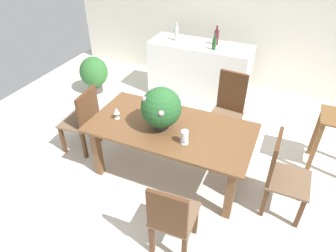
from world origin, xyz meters
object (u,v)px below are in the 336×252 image
at_px(chair_far_right, 228,106).
at_px(potted_plant_floor, 94,73).
at_px(wine_bottle_green, 176,33).
at_px(kitchen_counter, 199,71).
at_px(wine_bottle_tall, 214,44).
at_px(flower_centerpiece, 161,108).
at_px(crystal_vase_center_near, 175,103).
at_px(chair_head_end, 84,117).
at_px(dining_table, 171,135).
at_px(chair_foot_end, 281,171).
at_px(wine_glass, 116,111).
at_px(crystal_vase_left, 185,136).
at_px(chair_near_right, 171,218).
at_px(wine_bottle_dark, 216,37).

relative_size(chair_far_right, potted_plant_floor, 1.53).
distance_m(wine_bottle_green, potted_plant_floor, 1.65).
xyz_separation_m(kitchen_counter, wine_bottle_tall, (0.27, -0.14, 0.59)).
xyz_separation_m(flower_centerpiece, crystal_vase_center_near, (0.00, 0.39, -0.16)).
bearing_deg(crystal_vase_center_near, chair_head_end, -164.60).
xyz_separation_m(dining_table, crystal_vase_center_near, (-0.09, 0.33, 0.23)).
xyz_separation_m(chair_foot_end, flower_centerpiece, (-1.37, -0.06, 0.48)).
distance_m(crystal_vase_center_near, potted_plant_floor, 2.35).
distance_m(chair_foot_end, wine_glass, 1.97).
xyz_separation_m(crystal_vase_left, wine_glass, (-0.91, 0.11, 0.02)).
relative_size(chair_near_right, potted_plant_floor, 1.36).
distance_m(chair_head_end, potted_plant_floor, 1.65).
height_order(chair_far_right, flower_centerpiece, flower_centerpiece).
xyz_separation_m(dining_table, flower_centerpiece, (-0.10, -0.06, 0.39)).
bearing_deg(wine_bottle_green, chair_foot_end, -44.54).
bearing_deg(wine_bottle_dark, chair_foot_end, -56.65).
bearing_deg(chair_far_right, chair_head_end, -144.48).
relative_size(flower_centerpiece, wine_bottle_tall, 2.02).
height_order(crystal_vase_left, wine_glass, crystal_vase_left).
relative_size(chair_foot_end, flower_centerpiece, 1.88).
xyz_separation_m(chair_head_end, chair_foot_end, (2.56, -0.01, 0.01)).
bearing_deg(dining_table, potted_plant_floor, 146.45).
distance_m(chair_near_right, crystal_vase_center_near, 1.48).
height_order(kitchen_counter, wine_bottle_dark, wine_bottle_dark).
height_order(crystal_vase_left, wine_bottle_tall, wine_bottle_tall).
height_order(chair_foot_end, wine_bottle_tall, wine_bottle_tall).
bearing_deg(wine_bottle_green, dining_table, -68.91).
height_order(chair_foot_end, crystal_vase_center_near, chair_foot_end).
distance_m(wine_bottle_tall, wine_bottle_dark, 0.22).
relative_size(crystal_vase_left, wine_bottle_green, 0.53).
bearing_deg(wine_bottle_dark, chair_near_right, -80.05).
bearing_deg(chair_far_right, crystal_vase_center_near, -123.01).
bearing_deg(flower_centerpiece, crystal_vase_center_near, 89.61).
relative_size(chair_far_right, kitchen_counter, 0.61).
xyz_separation_m(chair_foot_end, crystal_vase_center_near, (-1.37, 0.33, 0.32)).
bearing_deg(wine_glass, wine_bottle_dark, 75.96).
bearing_deg(wine_bottle_tall, chair_far_right, -59.41).
bearing_deg(wine_bottle_tall, chair_near_right, -79.91).
relative_size(crystal_vase_left, wine_bottle_tall, 0.64).
distance_m(wine_glass, wine_bottle_dark, 2.29).
relative_size(chair_far_right, wine_glass, 6.91).
distance_m(chair_far_right, wine_bottle_dark, 1.34).
distance_m(dining_table, crystal_vase_center_near, 0.42).
bearing_deg(wine_bottle_green, potted_plant_floor, -155.67).
xyz_separation_m(wine_bottle_tall, wine_bottle_green, (-0.70, 0.14, 0.03)).
distance_m(dining_table, chair_head_end, 1.29).
relative_size(crystal_vase_center_near, kitchen_counter, 0.11).
relative_size(chair_near_right, kitchen_counter, 0.54).
relative_size(wine_bottle_tall, wine_bottle_dark, 0.81).
xyz_separation_m(chair_head_end, wine_bottle_dark, (1.17, 2.10, 0.59)).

